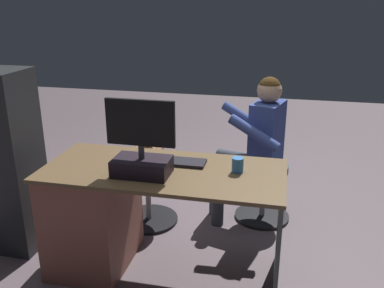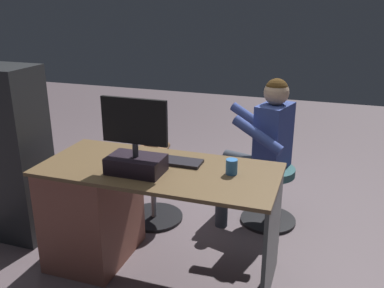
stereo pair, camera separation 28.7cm
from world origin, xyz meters
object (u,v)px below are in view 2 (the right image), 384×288
teddy_bear (153,148)px  person (262,141)px  office_chair_teddy (153,189)px  keyboard (170,161)px  monitor (136,152)px  desk (106,207)px  cup (232,167)px  computer_mouse (127,153)px  tv_remote (119,159)px  visitor_chair (270,190)px

teddy_bear → person: bearing=-165.0°
office_chair_teddy → teddy_bear: bearing=-90.0°
keyboard → person: bearing=-122.8°
person → monitor: bearing=57.6°
desk → cup: cup is taller
computer_mouse → teddy_bear: (0.03, -0.49, -0.14)m
cup → person: 0.80m
tv_remote → person: person is taller
office_chair_teddy → person: bearing=-164.2°
monitor → visitor_chair: (-0.69, -0.97, -0.59)m
teddy_bear → monitor: bearing=106.7°
visitor_chair → person: bearing=15.8°
cup → office_chair_teddy: cup is taller
monitor → keyboard: (-0.13, -0.22, -0.12)m
person → desk: bearing=42.9°
teddy_bear → person: size_ratio=0.28×
tv_remote → visitor_chair: size_ratio=0.31×
person → office_chair_teddy: bearing=15.8°
cup → teddy_bear: (0.77, -0.57, -0.17)m
monitor → teddy_bear: size_ratio=1.40×
teddy_bear → visitor_chair: bearing=-164.9°
computer_mouse → visitor_chair: 1.24m
office_chair_teddy → person: size_ratio=0.40×
keyboard → cup: size_ratio=4.53×
cup → tv_remote: size_ratio=0.62×
monitor → tv_remote: (0.19, -0.13, -0.12)m
person → visitor_chair: bearing=-164.2°
office_chair_teddy → visitor_chair: same height
tv_remote → computer_mouse: bearing=-90.8°
keyboard → visitor_chair: bearing=-126.4°
tv_remote → visitor_chair: bearing=-134.5°
office_chair_teddy → teddy_bear: 0.36m
person → computer_mouse: bearing=42.2°
teddy_bear → visitor_chair: 1.00m
desk → tv_remote: 0.37m
monitor → computer_mouse: size_ratio=4.81×
desk → cup: 0.94m
monitor → keyboard: bearing=-121.2°
monitor → office_chair_teddy: (0.22, -0.72, -0.61)m
keyboard → visitor_chair: keyboard is taller
cup → teddy_bear: cup is taller
keyboard → desk: bearing=14.4°
monitor → cup: monitor is taller
monitor → teddy_bear: bearing=-73.3°
tv_remote → cup: bearing=-176.3°
teddy_bear → keyboard: bearing=124.5°
teddy_bear → visitor_chair: size_ratio=0.69×
desk → office_chair_teddy: desk is taller
monitor → keyboard: 0.28m
keyboard → person: person is taller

